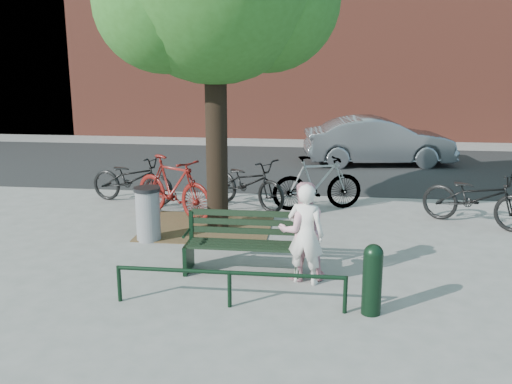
# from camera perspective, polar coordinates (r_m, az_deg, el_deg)

# --- Properties ---
(ground) EXTENTS (90.00, 90.00, 0.00)m
(ground) POSITION_cam_1_polar(r_m,az_deg,el_deg) (8.77, -1.33, -8.09)
(ground) COLOR gray
(ground) RESTS_ON ground
(dirt_pit) EXTENTS (2.40, 2.00, 0.02)m
(dirt_pit) POSITION_cam_1_polar(r_m,az_deg,el_deg) (10.98, -4.85, -3.55)
(dirt_pit) COLOR brown
(dirt_pit) RESTS_ON ground
(road) EXTENTS (40.00, 7.00, 0.01)m
(road) POSITION_cam_1_polar(r_m,az_deg,el_deg) (16.91, 2.83, 2.61)
(road) COLOR black
(road) RESTS_ON ground
(park_bench) EXTENTS (1.74, 0.54, 0.97)m
(park_bench) POSITION_cam_1_polar(r_m,az_deg,el_deg) (8.68, -1.27, -4.97)
(park_bench) COLOR black
(park_bench) RESTS_ON ground
(guard_railing) EXTENTS (3.06, 0.06, 0.51)m
(guard_railing) POSITION_cam_1_polar(r_m,az_deg,el_deg) (7.52, -2.68, -8.60)
(guard_railing) COLOR black
(guard_railing) RESTS_ON ground
(person_left) EXTENTS (0.62, 0.49, 1.48)m
(person_left) POSITION_cam_1_polar(r_m,az_deg,el_deg) (8.20, 4.99, -4.21)
(person_left) COLOR silver
(person_left) RESTS_ON ground
(person_right) EXTENTS (0.82, 0.70, 1.47)m
(person_right) POSITION_cam_1_polar(r_m,az_deg,el_deg) (8.36, 4.67, -3.89)
(person_right) COLOR #D290A0
(person_right) RESTS_ON ground
(bollard) EXTENTS (0.25, 0.25, 0.94)m
(bollard) POSITION_cam_1_polar(r_m,az_deg,el_deg) (7.44, 11.56, -8.32)
(bollard) COLOR black
(bollard) RESTS_ON ground
(litter_bin) EXTENTS (0.47, 0.47, 0.97)m
(litter_bin) POSITION_cam_1_polar(r_m,az_deg,el_deg) (10.29, -10.75, -2.13)
(litter_bin) COLOR gray
(litter_bin) RESTS_ON ground
(bicycle_a) EXTENTS (2.16, 1.19, 1.08)m
(bicycle_a) POSITION_cam_1_polar(r_m,az_deg,el_deg) (12.96, -12.27, 1.28)
(bicycle_a) COLOR black
(bicycle_a) RESTS_ON ground
(bicycle_b) EXTENTS (2.09, 1.58, 1.25)m
(bicycle_b) POSITION_cam_1_polar(r_m,az_deg,el_deg) (11.64, -8.29, 0.50)
(bicycle_b) COLOR #590F0C
(bicycle_b) RESTS_ON ground
(bicycle_c) EXTENTS (2.11, 1.77, 1.09)m
(bicycle_c) POSITION_cam_1_polar(r_m,az_deg,el_deg) (12.27, -0.87, 0.93)
(bicycle_c) COLOR black
(bicycle_c) RESTS_ON ground
(bicycle_d) EXTENTS (2.02, 1.07, 1.17)m
(bicycle_d) POSITION_cam_1_polar(r_m,az_deg,el_deg) (12.15, 6.15, 0.92)
(bicycle_d) COLOR gray
(bicycle_d) RESTS_ON ground
(bicycle_e) EXTENTS (2.19, 1.69, 1.11)m
(bicycle_e) POSITION_cam_1_polar(r_m,az_deg,el_deg) (11.76, 21.18, -0.53)
(bicycle_e) COLOR black
(bicycle_e) RESTS_ON ground
(parked_car) EXTENTS (4.52, 2.11, 1.43)m
(parked_car) POSITION_cam_1_polar(r_m,az_deg,el_deg) (17.38, 12.17, 5.00)
(parked_car) COLOR slate
(parked_car) RESTS_ON ground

